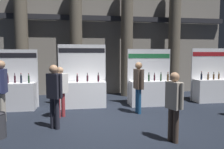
{
  "coord_description": "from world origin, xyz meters",
  "views": [
    {
      "loc": [
        -0.98,
        -5.94,
        1.99
      ],
      "look_at": [
        -0.02,
        0.61,
        1.38
      ],
      "focal_mm": 33.12,
      "sensor_mm": 36.0,
      "label": 1
    }
  ],
  "objects_px": {
    "visitor_0": "(174,102)",
    "visitor_1": "(54,91)",
    "visitor_5": "(60,87)",
    "exhibitor_booth_1": "(83,91)",
    "exhibitor_booth_0": "(12,94)",
    "exhibitor_booth_3": "(213,88)",
    "visitor_6": "(138,83)",
    "visitor_2": "(2,85)",
    "exhibitor_booth_2": "(151,91)"
  },
  "relations": [
    {
      "from": "exhibitor_booth_2",
      "to": "visitor_6",
      "type": "relative_size",
      "value": 1.27
    },
    {
      "from": "exhibitor_booth_1",
      "to": "visitor_5",
      "type": "bearing_deg",
      "value": -118.66
    },
    {
      "from": "exhibitor_booth_3",
      "to": "visitor_6",
      "type": "relative_size",
      "value": 1.3
    },
    {
      "from": "exhibitor_booth_2",
      "to": "visitor_1",
      "type": "height_order",
      "value": "exhibitor_booth_2"
    },
    {
      "from": "exhibitor_booth_0",
      "to": "exhibitor_booth_1",
      "type": "xyz_separation_m",
      "value": [
        2.56,
        0.08,
        0.02
      ]
    },
    {
      "from": "exhibitor_booth_3",
      "to": "visitor_0",
      "type": "distance_m",
      "value": 5.14
    },
    {
      "from": "visitor_1",
      "to": "visitor_6",
      "type": "distance_m",
      "value": 2.89
    },
    {
      "from": "visitor_0",
      "to": "visitor_1",
      "type": "relative_size",
      "value": 0.93
    },
    {
      "from": "visitor_6",
      "to": "exhibitor_booth_0",
      "type": "bearing_deg",
      "value": 66.76
    },
    {
      "from": "exhibitor_booth_0",
      "to": "visitor_1",
      "type": "height_order",
      "value": "exhibitor_booth_0"
    },
    {
      "from": "visitor_2",
      "to": "visitor_1",
      "type": "bearing_deg",
      "value": 57.88
    },
    {
      "from": "visitor_5",
      "to": "visitor_6",
      "type": "relative_size",
      "value": 0.92
    },
    {
      "from": "visitor_0",
      "to": "exhibitor_booth_1",
      "type": "bearing_deg",
      "value": -173.0
    },
    {
      "from": "exhibitor_booth_2",
      "to": "visitor_0",
      "type": "xyz_separation_m",
      "value": [
        -0.67,
        -3.51,
        0.36
      ]
    },
    {
      "from": "exhibitor_booth_3",
      "to": "exhibitor_booth_0",
      "type": "bearing_deg",
      "value": -178.61
    },
    {
      "from": "exhibitor_booth_0",
      "to": "visitor_2",
      "type": "height_order",
      "value": "exhibitor_booth_0"
    },
    {
      "from": "exhibitor_booth_0",
      "to": "visitor_2",
      "type": "xyz_separation_m",
      "value": [
        0.21,
        -1.5,
        0.53
      ]
    },
    {
      "from": "exhibitor_booth_0",
      "to": "visitor_0",
      "type": "bearing_deg",
      "value": -37.54
    },
    {
      "from": "visitor_0",
      "to": "visitor_1",
      "type": "distance_m",
      "value": 3.08
    },
    {
      "from": "exhibitor_booth_1",
      "to": "exhibitor_booth_2",
      "type": "relative_size",
      "value": 1.08
    },
    {
      "from": "visitor_2",
      "to": "visitor_5",
      "type": "bearing_deg",
      "value": 93.57
    },
    {
      "from": "visitor_6",
      "to": "visitor_2",
      "type": "bearing_deg",
      "value": 86.0
    },
    {
      "from": "visitor_5",
      "to": "visitor_1",
      "type": "bearing_deg",
      "value": -134.58
    },
    {
      "from": "visitor_0",
      "to": "visitor_2",
      "type": "distance_m",
      "value": 4.85
    },
    {
      "from": "exhibitor_booth_2",
      "to": "exhibitor_booth_3",
      "type": "relative_size",
      "value": 0.98
    },
    {
      "from": "exhibitor_booth_0",
      "to": "visitor_2",
      "type": "distance_m",
      "value": 1.6
    },
    {
      "from": "exhibitor_booth_2",
      "to": "visitor_5",
      "type": "xyz_separation_m",
      "value": [
        -3.42,
        -1.19,
        0.39
      ]
    },
    {
      "from": "exhibitor_booth_3",
      "to": "visitor_6",
      "type": "height_order",
      "value": "exhibitor_booth_3"
    },
    {
      "from": "visitor_1",
      "to": "exhibitor_booth_3",
      "type": "bearing_deg",
      "value": -125.07
    },
    {
      "from": "visitor_1",
      "to": "visitor_5",
      "type": "height_order",
      "value": "visitor_1"
    },
    {
      "from": "visitor_1",
      "to": "visitor_5",
      "type": "xyz_separation_m",
      "value": [
        0.05,
        1.06,
        -0.06
      ]
    },
    {
      "from": "exhibitor_booth_0",
      "to": "visitor_6",
      "type": "height_order",
      "value": "exhibitor_booth_0"
    },
    {
      "from": "exhibitor_booth_3",
      "to": "visitor_2",
      "type": "distance_m",
      "value": 8.11
    },
    {
      "from": "exhibitor_booth_2",
      "to": "visitor_6",
      "type": "height_order",
      "value": "exhibitor_booth_2"
    },
    {
      "from": "exhibitor_booth_1",
      "to": "visitor_0",
      "type": "xyz_separation_m",
      "value": [
        2.04,
        -3.61,
        0.34
      ]
    },
    {
      "from": "exhibitor_booth_1",
      "to": "exhibitor_booth_2",
      "type": "distance_m",
      "value": 2.72
    },
    {
      "from": "visitor_1",
      "to": "visitor_2",
      "type": "bearing_deg",
      "value": 7.73
    },
    {
      "from": "exhibitor_booth_0",
      "to": "visitor_1",
      "type": "bearing_deg",
      "value": -51.6
    },
    {
      "from": "visitor_0",
      "to": "visitor_2",
      "type": "height_order",
      "value": "visitor_2"
    },
    {
      "from": "exhibitor_booth_2",
      "to": "exhibitor_booth_3",
      "type": "bearing_deg",
      "value": 4.44
    },
    {
      "from": "exhibitor_booth_0",
      "to": "exhibitor_booth_3",
      "type": "bearing_deg",
      "value": 1.39
    },
    {
      "from": "visitor_0",
      "to": "visitor_2",
      "type": "xyz_separation_m",
      "value": [
        -4.39,
        2.04,
        0.17
      ]
    },
    {
      "from": "exhibitor_booth_2",
      "to": "exhibitor_booth_3",
      "type": "distance_m",
      "value": 2.85
    },
    {
      "from": "visitor_2",
      "to": "visitor_5",
      "type": "relative_size",
      "value": 1.13
    },
    {
      "from": "exhibitor_booth_3",
      "to": "visitor_0",
      "type": "relative_size",
      "value": 1.42
    },
    {
      "from": "exhibitor_booth_1",
      "to": "exhibitor_booth_3",
      "type": "height_order",
      "value": "exhibitor_booth_1"
    },
    {
      "from": "exhibitor_booth_3",
      "to": "visitor_1",
      "type": "bearing_deg",
      "value": -158.68
    },
    {
      "from": "exhibitor_booth_0",
      "to": "visitor_5",
      "type": "bearing_deg",
      "value": -33.2
    },
    {
      "from": "exhibitor_booth_0",
      "to": "visitor_1",
      "type": "xyz_separation_m",
      "value": [
        1.8,
        -2.27,
        0.45
      ]
    },
    {
      "from": "exhibitor_booth_2",
      "to": "visitor_0",
      "type": "distance_m",
      "value": 3.59
    }
  ]
}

